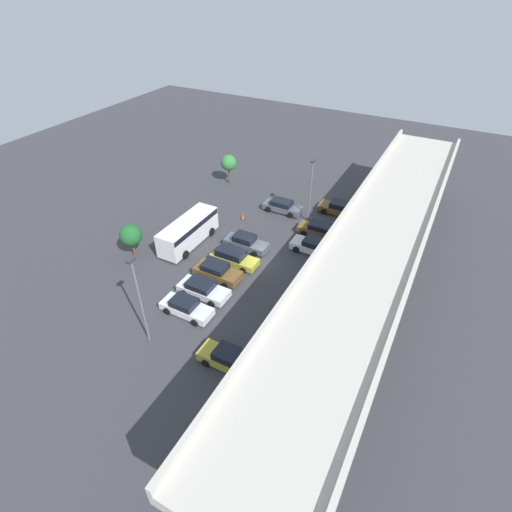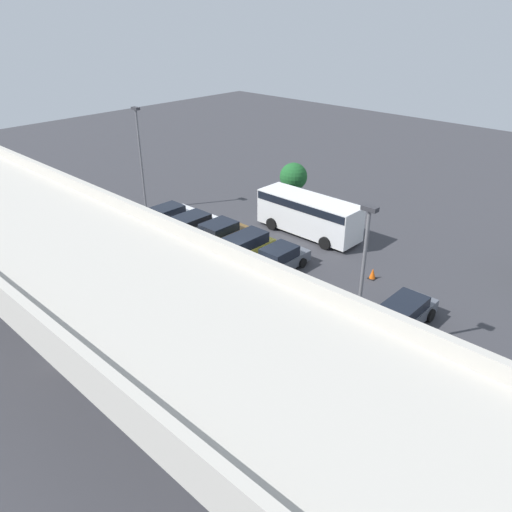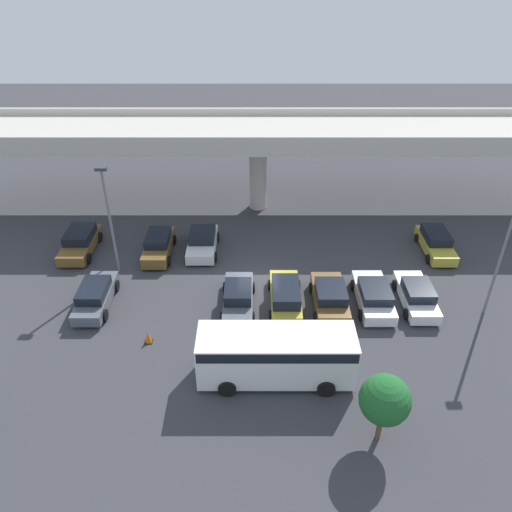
{
  "view_description": "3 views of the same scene",
  "coord_description": "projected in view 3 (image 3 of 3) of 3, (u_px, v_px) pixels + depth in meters",
  "views": [
    {
      "loc": [
        28.61,
        15.12,
        24.53
      ],
      "look_at": [
        1.55,
        0.64,
        1.68
      ],
      "focal_mm": 28.0,
      "sensor_mm": 36.0,
      "label": 1
    },
    {
      "loc": [
        -19.18,
        18.97,
        14.99
      ],
      "look_at": [
        -0.86,
        -0.5,
        1.46
      ],
      "focal_mm": 35.0,
      "sensor_mm": 36.0,
      "label": 2
    },
    {
      "loc": [
        -0.16,
        -26.0,
        19.15
      ],
      "look_at": [
        -0.24,
        1.43,
        1.4
      ],
      "focal_mm": 35.0,
      "sensor_mm": 36.0,
      "label": 3
    }
  ],
  "objects": [
    {
      "name": "ground_plane",
      "position": [
        260.0,
        286.0,
        32.23
      ],
      "size": [
        103.97,
        103.97,
        0.0
      ],
      "primitive_type": "plane",
      "color": "#38383D"
    },
    {
      "name": "highway_overpass",
      "position": [
        259.0,
        138.0,
        38.4
      ],
      "size": [
        49.93,
        7.12,
        7.24
      ],
      "color": "#BCB7AD",
      "rests_on": "ground_plane"
    },
    {
      "name": "parked_car_0",
      "position": [
        81.0,
        242.0,
        35.46
      ],
      "size": [
        2.18,
        4.69,
        1.56
      ],
      "rotation": [
        0.0,
        0.0,
        -1.57
      ],
      "color": "brown",
      "rests_on": "ground_plane"
    },
    {
      "name": "parked_car_1",
      "position": [
        97.0,
        295.0,
        30.25
      ],
      "size": [
        2.0,
        4.71,
        1.47
      ],
      "rotation": [
        0.0,
        0.0,
        1.57
      ],
      "color": "#515660",
      "rests_on": "ground_plane"
    },
    {
      "name": "parked_car_2",
      "position": [
        160.0,
        245.0,
        35.12
      ],
      "size": [
        1.97,
        4.57,
        1.55
      ],
      "rotation": [
        0.0,
        0.0,
        -1.57
      ],
      "color": "brown",
      "rests_on": "ground_plane"
    },
    {
      "name": "parked_car_3",
      "position": [
        204.0,
        242.0,
        35.51
      ],
      "size": [
        2.2,
        4.39,
        1.49
      ],
      "rotation": [
        0.0,
        0.0,
        -1.57
      ],
      "color": "silver",
      "rests_on": "ground_plane"
    },
    {
      "name": "parked_car_4",
      "position": [
        239.0,
        297.0,
        30.12
      ],
      "size": [
        2.0,
        4.73,
        1.54
      ],
      "rotation": [
        0.0,
        0.0,
        1.57
      ],
      "color": "#515660",
      "rests_on": "ground_plane"
    },
    {
      "name": "parked_car_5",
      "position": [
        287.0,
        295.0,
        30.23
      ],
      "size": [
        2.04,
        4.86,
        1.53
      ],
      "rotation": [
        0.0,
        0.0,
        1.57
      ],
      "color": "gold",
      "rests_on": "ground_plane"
    },
    {
      "name": "parked_car_6",
      "position": [
        331.0,
        297.0,
        30.07
      ],
      "size": [
        2.18,
        4.59,
        1.56
      ],
      "rotation": [
        0.0,
        0.0,
        1.57
      ],
      "color": "brown",
      "rests_on": "ground_plane"
    },
    {
      "name": "parked_car_7",
      "position": [
        375.0,
        296.0,
        30.26
      ],
      "size": [
        2.17,
        4.75,
        1.43
      ],
      "rotation": [
        0.0,
        0.0,
        1.57
      ],
      "color": "silver",
      "rests_on": "ground_plane"
    },
    {
      "name": "parked_car_8",
      "position": [
        418.0,
        295.0,
        30.31
      ],
      "size": [
        2.04,
        4.64,
        1.45
      ],
      "rotation": [
        0.0,
        0.0,
        1.57
      ],
      "color": "silver",
      "rests_on": "ground_plane"
    },
    {
      "name": "parked_car_9",
      "position": [
        437.0,
        243.0,
        35.4
      ],
      "size": [
        2.01,
        4.58,
        1.5
      ],
      "rotation": [
        0.0,
        0.0,
        -1.57
      ],
      "color": "gold",
      "rests_on": "ground_plane"
    },
    {
      "name": "shuttle_bus",
      "position": [
        277.0,
        353.0,
        24.75
      ],
      "size": [
        7.82,
        2.73,
        2.77
      ],
      "rotation": [
        0.0,
        0.0,
        3.14
      ],
      "color": "white",
      "rests_on": "ground_plane"
    },
    {
      "name": "lamp_post_near_aisle",
      "position": [
        506.0,
        246.0,
        27.38
      ],
      "size": [
        0.7,
        0.35,
        8.13
      ],
      "color": "slate",
      "rests_on": "ground_plane"
    },
    {
      "name": "lamp_post_mid_lot",
      "position": [
        110.0,
        213.0,
        31.24
      ],
      "size": [
        0.7,
        0.35,
        7.52
      ],
      "color": "slate",
      "rests_on": "ground_plane"
    },
    {
      "name": "tree_front_centre",
      "position": [
        386.0,
        400.0,
        21.2
      ],
      "size": [
        2.24,
        2.24,
        3.61
      ],
      "color": "brown",
      "rests_on": "ground_plane"
    },
    {
      "name": "traffic_cone",
      "position": [
        149.0,
        337.0,
        27.67
      ],
      "size": [
        0.44,
        0.44,
        0.7
      ],
      "color": "black",
      "rests_on": "ground_plane"
    }
  ]
}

